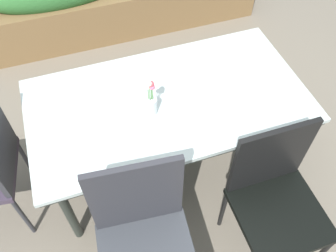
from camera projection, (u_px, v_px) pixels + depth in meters
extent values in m
plane|color=#756B5B|center=(162.00, 163.00, 2.77)|extent=(12.00, 12.00, 0.00)
cube|color=silver|center=(168.00, 101.00, 2.23)|extent=(1.71, 0.92, 0.03)
cube|color=#232823|center=(168.00, 103.00, 2.25)|extent=(1.68, 0.90, 0.02)
cylinder|color=#232823|center=(68.00, 212.00, 2.15)|extent=(0.06, 0.06, 0.68)
cylinder|color=#232823|center=(289.00, 145.00, 2.45)|extent=(0.06, 0.06, 0.68)
cylinder|color=#232823|center=(52.00, 125.00, 2.56)|extent=(0.06, 0.06, 0.68)
cylinder|color=#232823|center=(243.00, 77.00, 2.86)|extent=(0.06, 0.06, 0.68)
cube|color=#2D2D33|center=(136.00, 196.00, 1.80)|extent=(0.47, 0.08, 0.55)
cylinder|color=#2D2D33|center=(179.00, 227.00, 2.23)|extent=(0.03, 0.03, 0.43)
cylinder|color=#2D2D33|center=(105.00, 244.00, 2.16)|extent=(0.03, 0.03, 0.43)
cube|color=black|center=(280.00, 214.00, 2.02)|extent=(0.48, 0.48, 0.04)
cube|color=black|center=(271.00, 157.00, 1.95)|extent=(0.45, 0.03, 0.49)
cylinder|color=black|center=(284.00, 190.00, 2.37)|extent=(0.03, 0.03, 0.45)
cylinder|color=black|center=(223.00, 209.00, 2.29)|extent=(0.03, 0.03, 0.45)
cylinder|color=#2D2D33|center=(23.00, 216.00, 2.25)|extent=(0.03, 0.03, 0.47)
cylinder|color=#2D2D33|center=(27.00, 161.00, 2.50)|extent=(0.03, 0.03, 0.47)
cylinder|color=silver|center=(151.00, 106.00, 2.11)|extent=(0.07, 0.07, 0.11)
cylinder|color=#569347|center=(153.00, 96.00, 2.04)|extent=(0.01, 0.01, 0.14)
sphere|color=pink|center=(152.00, 87.00, 1.99)|extent=(0.03, 0.03, 0.03)
cylinder|color=#569347|center=(150.00, 95.00, 2.02)|extent=(0.01, 0.01, 0.17)
sphere|color=white|center=(149.00, 84.00, 1.96)|extent=(0.03, 0.03, 0.03)
cylinder|color=#569347|center=(148.00, 95.00, 2.05)|extent=(0.01, 0.01, 0.14)
sphere|color=white|center=(148.00, 87.00, 1.99)|extent=(0.03, 0.03, 0.03)
cylinder|color=#569347|center=(151.00, 94.00, 2.04)|extent=(0.01, 0.00, 0.16)
sphere|color=#DB4C56|center=(151.00, 84.00, 1.98)|extent=(0.04, 0.04, 0.04)
cube|color=brown|center=(123.00, 9.00, 3.61)|extent=(2.71, 0.47, 0.46)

